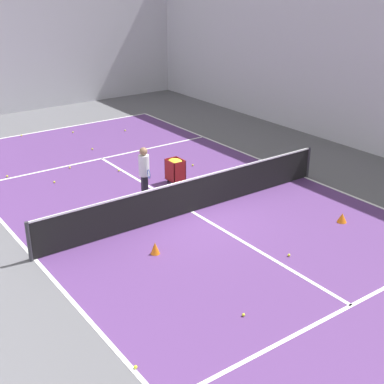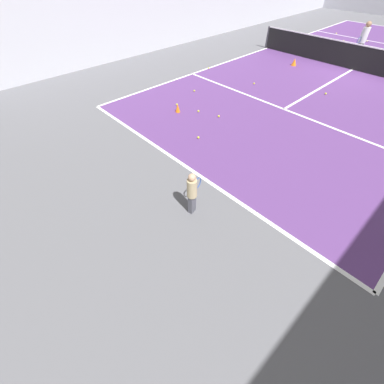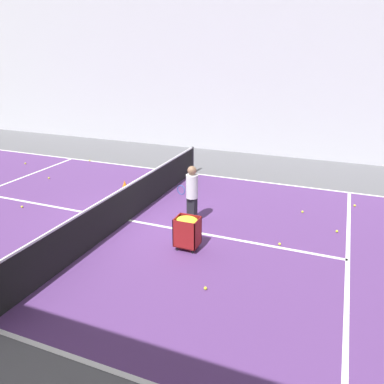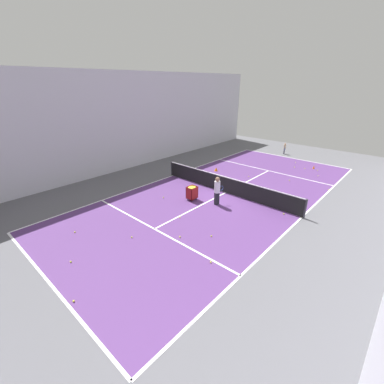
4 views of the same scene
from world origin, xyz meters
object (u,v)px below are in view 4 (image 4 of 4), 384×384
Objects in this scene: training_cone_0 at (314,167)px; training_cone_1 at (216,169)px; tennis_net at (226,185)px; player_near_baseline at (285,148)px; coach_at_net at (217,189)px; ball_cart at (192,191)px.

training_cone_0 is 7.99m from training_cone_1.
player_near_baseline reaches higher than tennis_net.
player_near_baseline is 13.51m from coach_at_net.
training_cone_1 is (5.55, 5.75, -0.01)m from training_cone_0.
ball_cart is 5.71m from training_cone_1.
tennis_net is 5.97× the size of coach_at_net.
tennis_net is 9.26× the size of player_near_baseline.
ball_cart reaches higher than training_cone_1.
coach_at_net is 1.96× the size of ball_cart.
player_near_baseline is 3.83× the size of training_cone_1.
training_cone_0 is at bearing 4.93° from coach_at_net.
player_near_baseline reaches higher than training_cone_1.
training_cone_0 is (-3.37, -11.01, -0.44)m from ball_cart.
training_cone_0 is at bearing -105.73° from tennis_net.
training_cone_1 is (1.79, 8.59, -0.47)m from player_near_baseline.
coach_at_net reaches higher than ball_cart.
tennis_net is at bearing 135.05° from training_cone_1.
ball_cart is 11.52m from training_cone_0.
coach_at_net is (-0.59, 1.72, 0.40)m from tennis_net.
ball_cart is at bearing 67.89° from tennis_net.
coach_at_net reaches higher than training_cone_1.
tennis_net reaches higher than training_cone_1.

